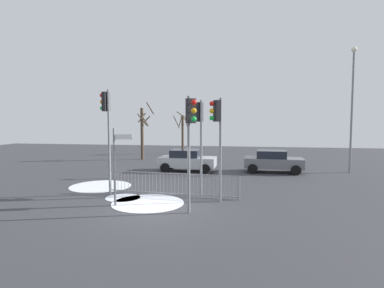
% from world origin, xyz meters
% --- Properties ---
extents(ground_plane, '(60.00, 60.00, 0.00)m').
position_xyz_m(ground_plane, '(0.00, 0.00, 0.00)').
color(ground_plane, '#38383D').
extents(traffic_light_foreground_right, '(0.47, 0.47, 4.43)m').
position_xyz_m(traffic_light_foreground_right, '(1.22, 2.81, 3.24)').
color(traffic_light_foreground_right, slate).
rests_on(traffic_light_foreground_right, ground).
extents(traffic_light_foreground_left, '(0.51, 0.42, 4.44)m').
position_xyz_m(traffic_light_foreground_left, '(2.18, 1.47, 3.25)').
color(traffic_light_foreground_left, slate).
rests_on(traffic_light_foreground_left, ground).
extents(traffic_light_mid_right, '(0.44, 0.49, 4.40)m').
position_xyz_m(traffic_light_mid_right, '(1.35, -0.42, 3.22)').
color(traffic_light_mid_right, slate).
rests_on(traffic_light_mid_right, ground).
extents(traffic_light_rear_left, '(0.54, 0.38, 4.91)m').
position_xyz_m(traffic_light_rear_left, '(-3.05, 2.10, 3.59)').
color(traffic_light_rear_left, slate).
rests_on(traffic_light_rear_left, ground).
extents(direction_sign_post, '(0.79, 0.15, 3.18)m').
position_xyz_m(direction_sign_post, '(-1.85, 0.26, 1.78)').
color(direction_sign_post, slate).
rests_on(direction_sign_post, ground).
extents(pedestrian_guard_railing, '(6.30, 0.55, 1.07)m').
position_xyz_m(pedestrian_guard_railing, '(-0.01, 2.23, 0.55)').
color(pedestrian_guard_railing, slate).
rests_on(pedestrian_guard_railing, ground).
extents(car_silver_far, '(3.85, 2.02, 1.47)m').
position_xyz_m(car_silver_far, '(-0.54, 9.31, 0.77)').
color(car_silver_far, '#B2B5BA').
rests_on(car_silver_far, ground).
extents(car_grey_near, '(3.88, 2.09, 1.47)m').
position_xyz_m(car_grey_near, '(5.21, 9.76, 0.77)').
color(car_grey_near, slate).
rests_on(car_grey_near, ground).
extents(street_lamp, '(0.36, 0.36, 8.25)m').
position_xyz_m(street_lamp, '(10.26, 10.55, 4.92)').
color(street_lamp, slate).
rests_on(street_lamp, ground).
extents(bare_tree_left, '(1.89, 1.48, 4.35)m').
position_xyz_m(bare_tree_left, '(-3.01, 20.30, 2.23)').
color(bare_tree_left, '#473828').
rests_on(bare_tree_left, ground).
extents(bare_tree_centre, '(1.37, 1.62, 4.97)m').
position_xyz_m(bare_tree_centre, '(-5.52, 14.95, 2.48)').
color(bare_tree_centre, '#473828').
rests_on(bare_tree_centre, ground).
extents(snow_patch_kerb, '(1.56, 1.56, 0.01)m').
position_xyz_m(snow_patch_kerb, '(-2.07, 1.50, 0.01)').
color(snow_patch_kerb, silver).
rests_on(snow_patch_kerb, ground).
extents(snow_patch_island, '(3.19, 3.19, 0.01)m').
position_xyz_m(snow_patch_island, '(-4.19, 3.69, 0.01)').
color(snow_patch_island, white).
rests_on(snow_patch_island, ground).
extents(snow_patch_verge, '(3.06, 3.06, 0.01)m').
position_xyz_m(snow_patch_verge, '(-0.70, 0.83, 0.01)').
color(snow_patch_verge, white).
rests_on(snow_patch_verge, ground).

